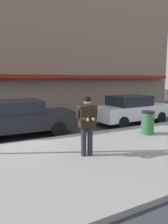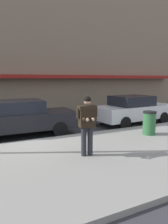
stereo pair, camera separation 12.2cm
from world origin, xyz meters
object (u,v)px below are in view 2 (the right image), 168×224
trash_bin (149,123)px  parked_sedan_mid (22,118)px  man_texting_on_phone (87,119)px  parked_sedan_far (133,109)px

trash_bin → parked_sedan_mid: bearing=149.2°
man_texting_on_phone → trash_bin: 3.71m
parked_sedan_mid → trash_bin: parked_sedan_mid is taller
parked_sedan_mid → trash_bin: (4.65, -2.77, -0.16)m
parked_sedan_far → trash_bin: (-1.29, -2.59, -0.16)m
parked_sedan_mid → trash_bin: 5.42m
man_texting_on_phone → parked_sedan_mid: bearing=106.7°
man_texting_on_phone → parked_sedan_far: bearing=37.3°
parked_sedan_far → man_texting_on_phone: (-4.80, -3.65, 0.46)m
parked_sedan_far → man_texting_on_phone: man_texting_on_phone is taller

